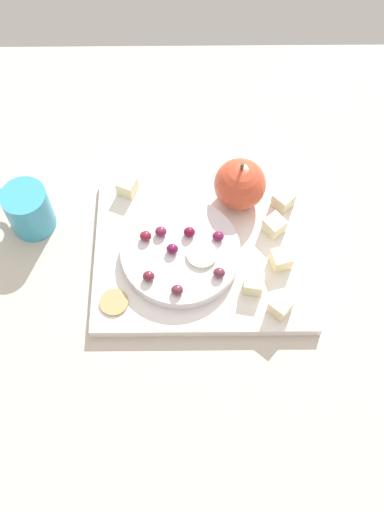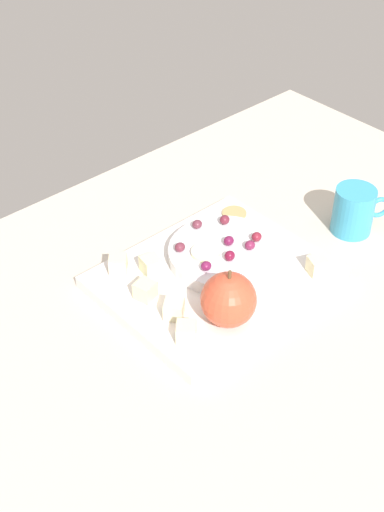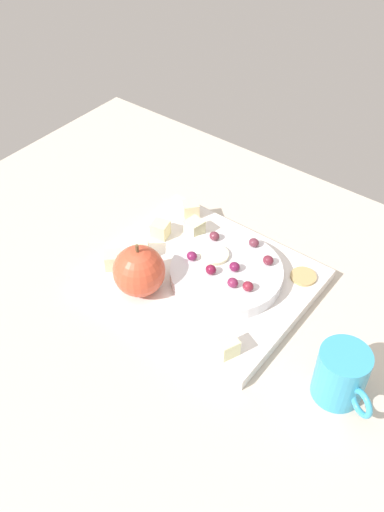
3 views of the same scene
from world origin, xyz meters
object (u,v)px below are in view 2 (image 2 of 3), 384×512
object	(u,v)px
serving_dish	(225,254)
cheese_cube_1	(318,266)
cheese_cube_3	(174,309)
grape_5	(229,241)
apple_whole	(229,300)
grape_4	(197,224)
platter	(213,278)
grape_1	(250,245)
grape_6	(225,220)
cheese_cube_0	(151,265)
cracker_0	(234,213)
cup	(354,210)
grape_3	(232,254)
grape_2	(257,237)
apple_slice_0	(206,252)
grape_7	(180,247)
cheese_cube_4	(145,290)
cheese_cube_5	(186,332)
grape_0	(206,266)
cheese_cube_2	(118,264)

from	to	relation	value
serving_dish	cheese_cube_1	xyz separation A→B (cm)	(-8.32, 11.64, 0.30)
cheese_cube_3	grape_5	xyz separation A→B (cm)	(-15.25, -4.69, 1.50)
apple_whole	grape_4	size ratio (longest dim) A/B	4.64
platter	grape_1	bearing A→B (deg)	168.15
grape_6	serving_dish	bearing A→B (deg)	46.84
cheese_cube_0	grape_4	bearing A→B (deg)	-172.10
grape_4	cheese_cube_1	bearing A→B (deg)	113.04
cracker_0	cup	bearing A→B (deg)	132.91
cheese_cube_0	cheese_cube_3	xyz separation A→B (cm)	(3.67, 9.68, 0.00)
platter	cracker_0	xyz separation A→B (cm)	(-13.02, -8.75, 1.15)
grape_3	grape_4	world-z (taller)	grape_3
cracker_0	cup	distance (cm)	19.89
grape_2	grape_6	distance (cm)	6.57
apple_slice_0	cup	size ratio (longest dim) A/B	0.48
grape_7	grape_2	bearing A→B (deg)	150.18
apple_whole	cheese_cube_4	size ratio (longest dim) A/B	2.91
cheese_cube_5	grape_7	xyz separation A→B (cm)	(-10.32, -13.13, 1.48)
grape_0	grape_7	world-z (taller)	same
cheese_cube_2	cup	bearing A→B (deg)	156.82
cheese_cube_4	grape_4	bearing A→B (deg)	-160.17
grape_1	grape_0	bearing A→B (deg)	-5.96
apple_whole	grape_5	size ratio (longest dim) A/B	4.64
cheese_cube_3	grape_7	distance (cm)	12.23
cheese_cube_4	grape_3	bearing A→B (deg)	164.57
cheese_cube_1	grape_3	xyz separation A→B (cm)	(9.19, -9.28, 1.54)
cheese_cube_0	grape_2	size ratio (longest dim) A/B	1.59
apple_whole	cheese_cube_0	world-z (taller)	apple_whole
cheese_cube_0	grape_3	xyz separation A→B (cm)	(-9.56, 7.74, 1.54)
apple_whole	cheese_cube_0	xyz separation A→B (cm)	(1.42, -15.39, -2.59)
apple_slice_0	cup	distance (cm)	27.30
cheese_cube_0	grape_1	bearing A→B (deg)	149.20
cheese_cube_2	grape_4	distance (cm)	14.63
apple_whole	grape_0	size ratio (longest dim) A/B	4.64
cheese_cube_1	cheese_cube_2	size ratio (longest dim) A/B	1.00
serving_dish	grape_4	size ratio (longest dim) A/B	10.33
grape_7	grape_6	bearing A→B (deg)	-177.23
grape_0	grape_3	bearing A→B (deg)	171.47
grape_2	grape_6	bearing A→B (deg)	-84.66
grape_0	apple_slice_0	bearing A→B (deg)	-131.32
grape_2	serving_dish	bearing A→B (deg)	-19.29
platter	cheese_cube_3	distance (cm)	11.27
cracker_0	serving_dish	bearing A→B (deg)	38.43
cracker_0	grape_6	bearing A→B (deg)	28.90
grape_3	apple_slice_0	bearing A→B (deg)	-57.23
cheese_cube_5	cheese_cube_1	bearing A→B (deg)	173.40
serving_dish	cheese_cube_4	world-z (taller)	cheese_cube_4
grape_1	grape_6	size ratio (longest dim) A/B	1.00
cheese_cube_2	cheese_cube_3	distance (cm)	13.17
apple_whole	grape_0	xyz separation A→B (cm)	(-3.49, -8.35, -1.15)
grape_3	cheese_cube_3	bearing A→B (deg)	8.32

